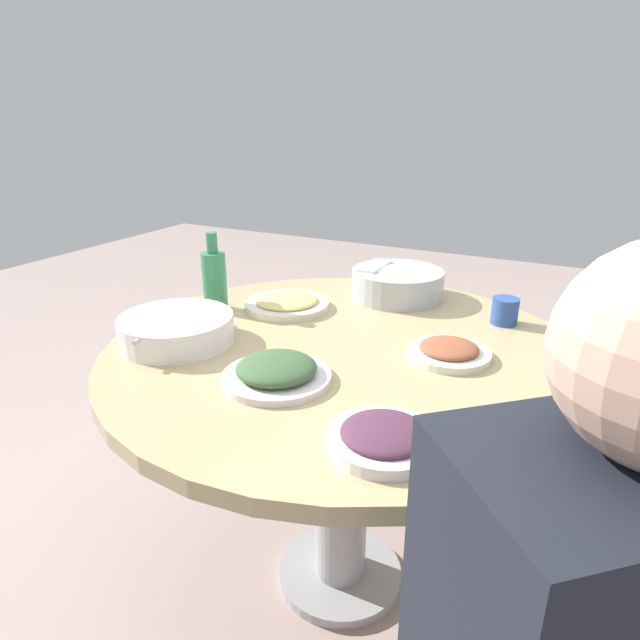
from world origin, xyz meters
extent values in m
plane|color=#A28B85|center=(0.00, 0.00, 0.00)|extent=(8.00, 8.00, 0.00)
cylinder|color=#99999E|center=(0.00, 0.00, 0.01)|extent=(0.36, 0.36, 0.03)
cylinder|color=#99999E|center=(0.00, 0.00, 0.37)|extent=(0.14, 0.14, 0.67)
cylinder|color=tan|center=(0.00, 0.00, 0.72)|extent=(1.17, 1.17, 0.04)
cylinder|color=#B2B5BA|center=(0.41, 0.01, 0.78)|extent=(0.28, 0.28, 0.09)
ellipsoid|color=white|center=(0.41, 0.01, 0.79)|extent=(0.23, 0.23, 0.09)
cube|color=white|center=(0.41, 0.09, 0.83)|extent=(0.15, 0.06, 0.01)
cylinder|color=white|center=(-0.17, 0.38, 0.77)|extent=(0.28, 0.28, 0.07)
cylinder|color=#301D0F|center=(-0.17, 0.38, 0.77)|extent=(0.25, 0.25, 0.05)
cylinder|color=silver|center=(-0.17, 0.38, 0.80)|extent=(0.31, 0.04, 0.01)
cylinder|color=silver|center=(0.05, -0.24, 0.75)|extent=(0.19, 0.19, 0.02)
ellipsoid|color=brown|center=(0.05, -0.24, 0.76)|extent=(0.14, 0.14, 0.03)
cylinder|color=silver|center=(-0.23, 0.05, 0.75)|extent=(0.23, 0.23, 0.02)
ellipsoid|color=#395834|center=(-0.23, 0.05, 0.77)|extent=(0.17, 0.17, 0.04)
cylinder|color=white|center=(-0.36, -0.24, 0.75)|extent=(0.20, 0.20, 0.02)
ellipsoid|color=#4E2A3F|center=(-0.36, -0.24, 0.77)|extent=(0.15, 0.15, 0.03)
cylinder|color=silver|center=(0.17, 0.26, 0.75)|extent=(0.24, 0.24, 0.02)
ellipsoid|color=#DDC56E|center=(0.17, 0.26, 0.76)|extent=(0.18, 0.18, 0.03)
cylinder|color=#328153|center=(0.07, 0.44, 0.82)|extent=(0.07, 0.07, 0.17)
cylinder|color=#328153|center=(0.07, 0.44, 0.93)|extent=(0.03, 0.03, 0.06)
cylinder|color=#2A4D97|center=(0.33, -0.32, 0.77)|extent=(0.07, 0.07, 0.07)
cylinder|color=white|center=(-0.24, -0.48, 0.78)|extent=(0.06, 0.06, 0.07)
camera|label=1|loc=(-1.11, -0.51, 1.27)|focal=30.50mm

